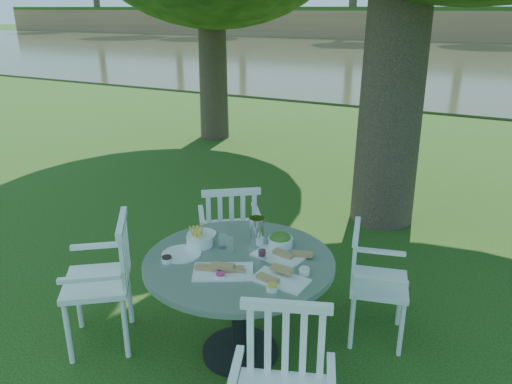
% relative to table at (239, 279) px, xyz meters
% --- Properties ---
extents(ground, '(140.00, 140.00, 0.00)m').
position_rel_table_xyz_m(ground, '(-0.43, 0.88, -0.62)').
color(ground, '#14360B').
rests_on(ground, ground).
extents(table, '(1.32, 1.32, 0.79)m').
position_rel_table_xyz_m(table, '(0.00, 0.00, 0.00)').
color(table, black).
rests_on(table, ground).
extents(chair_ne, '(0.52, 0.54, 0.90)m').
position_rel_table_xyz_m(chair_ne, '(0.74, 0.65, -0.10)').
color(chair_ne, white).
rests_on(chair_ne, ground).
extents(chair_nw, '(0.68, 0.67, 0.99)m').
position_rel_table_xyz_m(chair_nw, '(-0.54, 0.80, -0.04)').
color(chair_nw, white).
rests_on(chair_nw, ground).
extents(chair_sw, '(0.68, 0.69, 1.00)m').
position_rel_table_xyz_m(chair_sw, '(-0.92, -0.30, -0.04)').
color(chair_sw, white).
rests_on(chair_sw, ground).
extents(chair_se, '(0.62, 0.60, 0.97)m').
position_rel_table_xyz_m(chair_se, '(0.67, -0.71, -0.05)').
color(chair_se, white).
rests_on(chair_se, ground).
extents(tableware, '(1.11, 0.82, 0.22)m').
position_rel_table_xyz_m(tableware, '(-0.04, 0.08, 0.20)').
color(tableware, white).
rests_on(tableware, table).
extents(river, '(100.00, 28.00, 0.12)m').
position_rel_table_xyz_m(river, '(-0.43, 23.88, -0.62)').
color(river, '#353821').
rests_on(river, ground).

